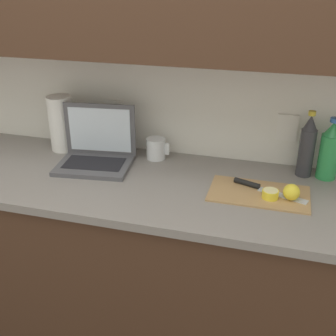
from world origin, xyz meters
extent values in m
cube|color=white|center=(0.00, 0.36, 1.30)|extent=(5.20, 0.06, 2.60)
cube|color=white|center=(-0.20, 0.32, 1.12)|extent=(0.09, 0.01, 0.12)
cube|color=white|center=(0.62, 0.32, 1.12)|extent=(0.09, 0.01, 0.12)
cube|color=#472D1E|center=(0.00, 0.00, 0.45)|extent=(2.04, 0.61, 0.90)
cube|color=gray|center=(0.00, 0.00, 0.92)|extent=(2.10, 0.65, 0.03)
cube|color=#515156|center=(-0.19, 0.07, 0.95)|extent=(0.35, 0.29, 0.02)
cube|color=black|center=(-0.19, 0.07, 0.96)|extent=(0.28, 0.18, 0.00)
cube|color=#515156|center=(-0.21, 0.18, 1.07)|extent=(0.33, 0.05, 0.25)
cube|color=silver|center=(-0.21, 0.18, 1.07)|extent=(0.29, 0.04, 0.21)
cube|color=tan|center=(0.54, 0.01, 0.94)|extent=(0.39, 0.22, 0.01)
cube|color=silver|center=(0.63, 0.01, 0.94)|extent=(0.20, 0.10, 0.00)
cylinder|color=black|center=(0.49, 0.06, 0.95)|extent=(0.11, 0.06, 0.02)
cylinder|color=yellow|center=(0.59, -0.02, 0.96)|extent=(0.06, 0.06, 0.03)
cylinder|color=#F4EAA3|center=(0.59, -0.02, 0.98)|extent=(0.06, 0.06, 0.00)
sphere|color=yellow|center=(0.66, -0.01, 0.98)|extent=(0.06, 0.06, 0.06)
cylinder|color=#333338|center=(0.71, 0.24, 1.04)|extent=(0.07, 0.07, 0.21)
cone|color=#333338|center=(0.71, 0.24, 1.17)|extent=(0.06, 0.06, 0.06)
cylinder|color=gold|center=(0.71, 0.24, 1.22)|extent=(0.03, 0.03, 0.02)
cylinder|color=#2D934C|center=(0.80, 0.24, 1.03)|extent=(0.08, 0.08, 0.19)
cone|color=#2D934C|center=(0.80, 0.24, 1.16)|extent=(0.08, 0.08, 0.06)
cylinder|color=#3366B2|center=(0.80, 0.24, 1.19)|extent=(0.04, 0.04, 0.02)
cylinder|color=silver|center=(0.04, 0.24, 0.98)|extent=(0.09, 0.09, 0.10)
cube|color=silver|center=(0.10, 0.24, 0.99)|extent=(0.02, 0.01, 0.06)
cylinder|color=white|center=(-0.43, 0.22, 1.07)|extent=(0.12, 0.12, 0.27)
camera|label=1|loc=(0.59, -1.50, 1.75)|focal=45.00mm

